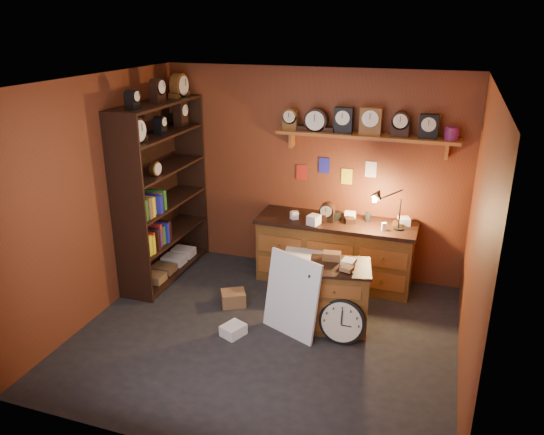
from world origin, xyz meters
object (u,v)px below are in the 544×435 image
(big_round_clock, at_px, (342,321))
(shelving_unit, at_px, (160,185))
(workbench, at_px, (335,248))
(low_cabinet, at_px, (339,294))

(big_round_clock, bearing_deg, shelving_unit, 161.85)
(shelving_unit, bearing_deg, big_round_clock, -18.15)
(workbench, xyz_separation_m, big_round_clock, (0.38, -1.35, -0.23))
(low_cabinet, bearing_deg, shelving_unit, 156.21)
(workbench, bearing_deg, low_cabinet, -75.19)
(low_cabinet, distance_m, big_round_clock, 0.34)
(low_cabinet, bearing_deg, workbench, 93.82)
(shelving_unit, distance_m, workbench, 2.40)
(low_cabinet, height_order, big_round_clock, low_cabinet)
(big_round_clock, bearing_deg, workbench, 105.90)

